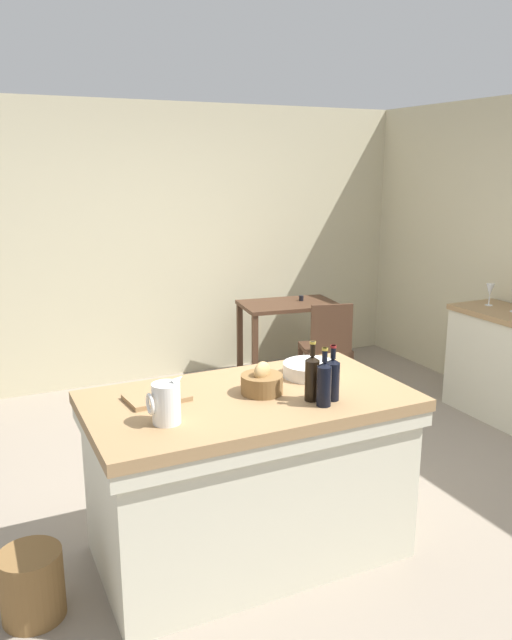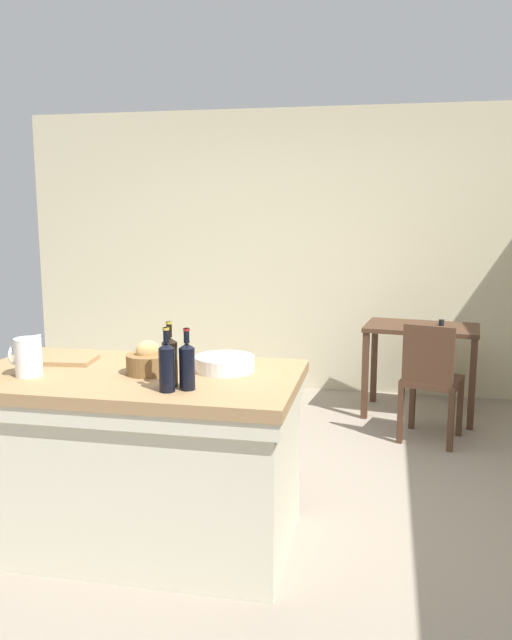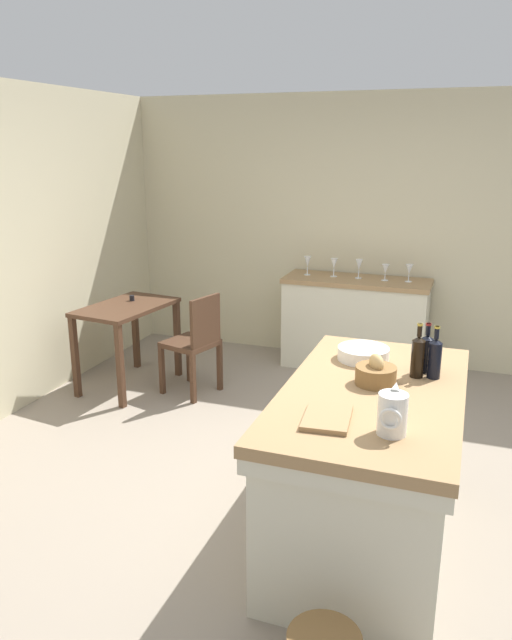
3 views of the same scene
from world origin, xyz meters
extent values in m
plane|color=gray|center=(0.00, 0.00, 0.00)|extent=(6.76, 6.76, 0.00)
cube|color=beige|center=(0.00, 2.60, 1.30)|extent=(5.32, 0.12, 2.60)
cube|color=#99754C|center=(-0.44, -0.47, 0.87)|extent=(1.64, 0.91, 0.06)
cube|color=beige|center=(-0.44, -0.47, 0.80)|extent=(1.62, 0.89, 0.08)
cube|color=beige|center=(-0.44, -0.47, 0.42)|extent=(1.56, 0.83, 0.84)
cube|color=#472D1E|center=(1.08, 1.95, 0.74)|extent=(0.96, 0.67, 0.04)
cube|color=#472D1E|center=(0.64, 1.76, 0.36)|extent=(0.06, 0.06, 0.72)
cube|color=#472D1E|center=(1.46, 1.65, 0.36)|extent=(0.06, 0.06, 0.72)
cube|color=#472D1E|center=(0.70, 2.24, 0.36)|extent=(0.06, 0.06, 0.72)
cube|color=#472D1E|center=(1.52, 2.14, 0.36)|extent=(0.06, 0.06, 0.72)
cylinder|color=black|center=(1.24, 1.98, 0.78)|extent=(0.04, 0.04, 0.05)
cube|color=#472D1E|center=(1.14, 1.36, 0.45)|extent=(0.49, 0.49, 0.04)
cube|color=#472D1E|center=(1.09, 1.19, 0.68)|extent=(0.36, 0.13, 0.42)
cube|color=#472D1E|center=(1.36, 1.48, 0.22)|extent=(0.05, 0.05, 0.43)
cube|color=#472D1E|center=(1.01, 1.58, 0.22)|extent=(0.05, 0.05, 0.43)
cube|color=#472D1E|center=(1.26, 1.14, 0.22)|extent=(0.05, 0.05, 0.43)
cube|color=#472D1E|center=(0.92, 1.24, 0.22)|extent=(0.05, 0.05, 0.43)
cylinder|color=white|center=(-0.92, -0.62, 0.99)|extent=(0.13, 0.13, 0.19)
cone|color=white|center=(-0.86, -0.62, 1.10)|extent=(0.07, 0.04, 0.06)
torus|color=white|center=(-1.00, -0.62, 1.00)|extent=(0.02, 0.10, 0.10)
cylinder|color=white|center=(-0.01, -0.34, 0.94)|extent=(0.30, 0.30, 0.07)
cylinder|color=brown|center=(-0.37, -0.46, 0.95)|extent=(0.22, 0.22, 0.10)
ellipsoid|color=tan|center=(-0.37, -0.46, 1.02)|extent=(0.13, 0.12, 0.10)
cube|color=#99754C|center=(-0.88, -0.33, 0.91)|extent=(0.32, 0.24, 0.02)
cylinder|color=black|center=(-0.09, -0.70, 0.99)|extent=(0.07, 0.07, 0.19)
cone|color=black|center=(-0.09, -0.70, 1.10)|extent=(0.07, 0.07, 0.02)
cylinder|color=black|center=(-0.09, -0.70, 1.15)|extent=(0.03, 0.03, 0.07)
cylinder|color=maroon|center=(-0.09, -0.70, 1.18)|extent=(0.03, 0.03, 0.01)
cylinder|color=black|center=(-0.18, -0.66, 1.00)|extent=(0.07, 0.07, 0.21)
cone|color=black|center=(-0.18, -0.66, 1.12)|extent=(0.07, 0.07, 0.02)
cylinder|color=black|center=(-0.18, -0.66, 1.17)|extent=(0.03, 0.03, 0.07)
cylinder|color=#B29933|center=(-0.18, -0.66, 1.20)|extent=(0.03, 0.03, 0.01)
cylinder|color=black|center=(-0.17, -0.75, 1.00)|extent=(0.07, 0.07, 0.20)
cone|color=black|center=(-0.17, -0.75, 1.11)|extent=(0.07, 0.07, 0.02)
cylinder|color=black|center=(-0.17, -0.75, 1.16)|extent=(0.03, 0.03, 0.07)
cylinder|color=#B29933|center=(-0.17, -0.75, 1.19)|extent=(0.03, 0.03, 0.01)
camera|label=1|loc=(-1.68, -3.19, 2.04)|focal=35.20mm
camera|label=2|loc=(0.78, -3.39, 1.71)|focal=36.03mm
camera|label=3|loc=(-3.40, -0.89, 2.12)|focal=34.15mm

